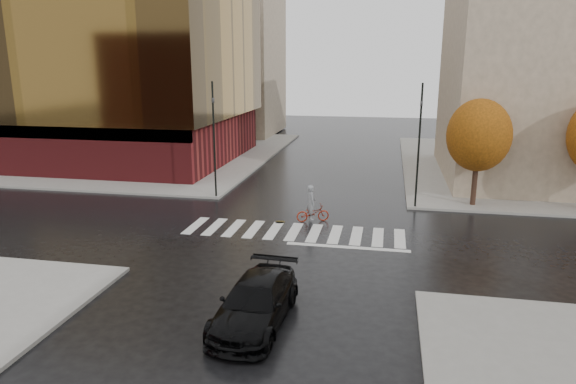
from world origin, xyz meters
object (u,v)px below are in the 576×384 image
at_px(sedan, 255,302).
at_px(fire_hydrant, 185,176).
at_px(traffic_light_nw, 214,132).
at_px(cyclist, 312,209).
at_px(traffic_light_ne, 419,137).

height_order(sedan, fire_hydrant, sedan).
height_order(traffic_light_nw, fire_hydrant, traffic_light_nw).
bearing_deg(traffic_light_nw, cyclist, 55.84).
xyz_separation_m(cyclist, fire_hydrant, (-10.67, 7.50, -0.21)).
height_order(sedan, cyclist, cyclist).
distance_m(traffic_light_nw, fire_hydrant, 6.51).
height_order(cyclist, traffic_light_ne, traffic_light_ne).
height_order(traffic_light_nw, traffic_light_ne, traffic_light_ne).
relative_size(cyclist, fire_hydrant, 3.20).
relative_size(traffic_light_nw, fire_hydrant, 11.28).
xyz_separation_m(traffic_light_nw, traffic_light_ne, (12.78, -0.00, 0.00)).
bearing_deg(cyclist, fire_hydrant, 33.14).
height_order(cyclist, traffic_light_nw, traffic_light_nw).
bearing_deg(sedan, fire_hydrant, 121.16).
bearing_deg(traffic_light_ne, cyclist, 38.28).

